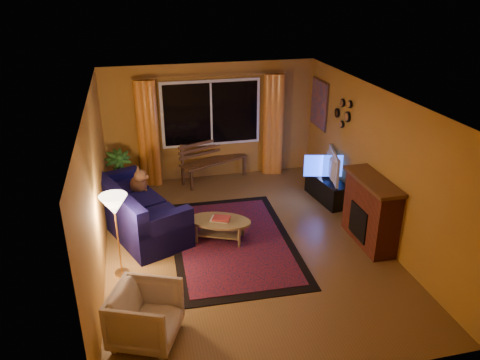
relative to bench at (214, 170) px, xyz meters
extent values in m
cube|color=brown|center=(0.00, -2.75, -0.24)|extent=(4.50, 6.00, 0.02)
cube|color=white|center=(0.00, -2.75, 2.28)|extent=(4.50, 6.00, 0.02)
cube|color=#B37C2D|center=(0.00, 0.26, 1.02)|extent=(4.50, 0.02, 2.50)
cube|color=#B37C2D|center=(-2.26, -2.75, 1.02)|extent=(0.02, 6.00, 2.50)
cube|color=#B37C2D|center=(2.26, -2.75, 1.02)|extent=(0.02, 6.00, 2.50)
cube|color=black|center=(0.00, 0.19, 1.22)|extent=(2.00, 0.02, 1.30)
cylinder|color=#BF8C3F|center=(0.00, 0.15, 2.02)|extent=(3.20, 0.03, 0.03)
cylinder|color=orange|center=(-1.35, 0.13, 0.89)|extent=(0.36, 0.36, 2.24)
cylinder|color=orange|center=(1.35, 0.13, 0.89)|extent=(0.36, 0.36, 2.24)
cube|color=#4D2F17|center=(0.00, 0.00, 0.00)|extent=(1.56, 0.99, 0.45)
imported|color=#235B1E|center=(-2.00, -0.39, 0.26)|extent=(0.67, 0.67, 0.98)
cube|color=#0E0C47|center=(-1.69, -1.81, 0.23)|extent=(1.76, 2.46, 0.92)
imported|color=beige|center=(-1.69, -4.62, 0.17)|extent=(0.96, 0.98, 0.79)
cylinder|color=#BF8C3F|center=(-2.00, -3.13, 0.42)|extent=(0.22, 0.22, 1.29)
cube|color=maroon|center=(-0.18, -2.63, -0.22)|extent=(2.09, 3.22, 0.02)
cylinder|color=#968051|center=(-0.36, -2.52, -0.03)|extent=(1.39, 1.39, 0.38)
cube|color=black|center=(2.00, -1.49, 0.01)|extent=(0.51, 1.16, 0.47)
imported|color=black|center=(2.00, -1.49, 0.52)|extent=(0.36, 0.96, 0.55)
cube|color=maroon|center=(2.05, -3.15, 0.32)|extent=(0.40, 1.20, 1.10)
cube|color=#C65613|center=(2.22, -0.30, 1.42)|extent=(0.04, 0.76, 0.96)
camera|label=1|loc=(-1.62, -9.29, 3.94)|focal=35.00mm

